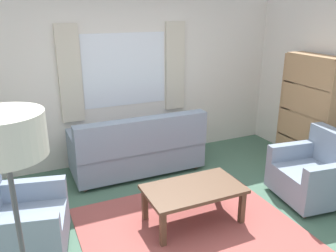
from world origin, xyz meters
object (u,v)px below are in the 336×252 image
at_px(armchair_right, 316,173).
at_px(standing_lamp, 6,154).
at_px(couch, 138,149).
at_px(bookshelf, 308,112).
at_px(coffee_table, 193,192).
at_px(armchair_left, 16,225).

bearing_deg(armchair_right, standing_lamp, -67.38).
relative_size(armchair_right, standing_lamp, 0.51).
relative_size(couch, armchair_right, 2.03).
distance_m(couch, bookshelf, 2.58).
distance_m(armchair_right, bookshelf, 1.11).
xyz_separation_m(coffee_table, bookshelf, (2.24, 0.60, 0.51)).
distance_m(armchair_right, coffee_table, 1.68).
relative_size(coffee_table, standing_lamp, 0.60).
xyz_separation_m(couch, armchair_right, (1.81, -1.64, -0.01)).
distance_m(armchair_right, standing_lamp, 3.78).
relative_size(armchair_left, bookshelf, 0.58).
bearing_deg(couch, standing_lamp, 57.82).
height_order(armchair_left, bookshelf, bookshelf).
height_order(armchair_right, bookshelf, bookshelf).
xyz_separation_m(armchair_left, coffee_table, (1.85, -0.20, 0.03)).
distance_m(armchair_left, bookshelf, 4.14).
relative_size(armchair_right, coffee_table, 0.85).
relative_size(armchair_left, standing_lamp, 0.54).
bearing_deg(standing_lamp, couch, 57.82).
bearing_deg(armchair_right, armchair_left, -89.01).
relative_size(armchair_left, armchair_right, 1.07).
bearing_deg(armchair_left, armchair_right, -83.47).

